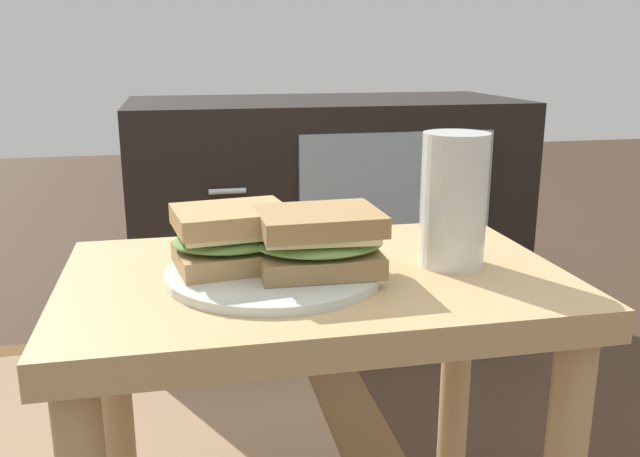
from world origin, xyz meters
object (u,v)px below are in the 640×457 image
at_px(tv_cabinet, 325,213).
at_px(sandwich_back, 316,241).
at_px(plate, 274,272).
at_px(beer_glass, 453,202).
at_px(sandwich_front, 232,237).

xyz_separation_m(tv_cabinet, sandwich_back, (-0.22, -0.97, 0.21)).
relative_size(plate, beer_glass, 1.56).
relative_size(tv_cabinet, beer_glass, 6.24).
bearing_deg(beer_glass, sandwich_front, 176.26).
height_order(tv_cabinet, sandwich_front, tv_cabinet).
bearing_deg(tv_cabinet, beer_glass, -93.54).
height_order(plate, beer_glass, beer_glass).
distance_m(tv_cabinet, beer_glass, 0.99).
bearing_deg(plate, tv_cabinet, 74.37).
bearing_deg(plate, sandwich_back, -21.48).
relative_size(sandwich_front, beer_glass, 0.95).
relative_size(tv_cabinet, plate, 4.00).
distance_m(sandwich_front, beer_glass, 0.25).
xyz_separation_m(sandwich_front, beer_glass, (0.25, -0.02, 0.03)).
bearing_deg(plate, sandwich_front, 158.52).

